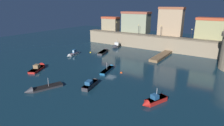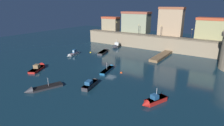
% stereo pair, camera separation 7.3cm
% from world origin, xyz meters
% --- Properties ---
extents(ground_plane, '(132.77, 132.77, 0.00)m').
position_xyz_m(ground_plane, '(0.00, 0.00, 0.00)').
color(ground_plane, '#112D3D').
extents(quay_wall, '(49.71, 3.26, 4.68)m').
position_xyz_m(quay_wall, '(0.00, 23.61, 2.35)').
color(quay_wall, gray).
rests_on(quay_wall, ground).
extents(old_town_backdrop, '(42.51, 4.48, 9.23)m').
position_xyz_m(old_town_backdrop, '(0.18, 27.01, 8.15)').
color(old_town_backdrop, gray).
rests_on(old_town_backdrop, ground).
extents(pier_dock, '(2.38, 12.67, 0.70)m').
position_xyz_m(pier_dock, '(6.98, 15.79, 0.34)').
color(pier_dock, brown).
rests_on(pier_dock, ground).
extents(quay_lamp_0, '(0.32, 0.32, 3.68)m').
position_xyz_m(quay_lamp_0, '(-13.33, 23.61, 7.10)').
color(quay_lamp_0, black).
rests_on(quay_lamp_0, quay_wall).
extents(quay_lamp_1, '(0.32, 0.32, 3.17)m').
position_xyz_m(quay_lamp_1, '(-4.40, 23.61, 6.81)').
color(quay_lamp_1, black).
rests_on(quay_lamp_1, quay_wall).
extents(quay_lamp_2, '(0.32, 0.32, 3.38)m').
position_xyz_m(quay_lamp_2, '(3.47, 23.61, 6.93)').
color(quay_lamp_2, black).
rests_on(quay_lamp_2, quay_wall).
extents(quay_lamp_3, '(0.32, 0.32, 2.97)m').
position_xyz_m(quay_lamp_3, '(12.77, 23.61, 6.69)').
color(quay_lamp_3, black).
rests_on(quay_lamp_3, quay_wall).
extents(moored_boat_0, '(2.16, 5.58, 1.85)m').
position_xyz_m(moored_boat_0, '(-15.51, 2.80, 0.41)').
color(moored_boat_0, silver).
rests_on(moored_boat_0, ground).
extents(moored_boat_1, '(2.59, 7.03, 2.46)m').
position_xyz_m(moored_boat_1, '(0.74, -1.62, 0.28)').
color(moored_boat_1, '#195689').
rests_on(moored_boat_1, ground).
extents(moored_boat_2, '(3.32, 7.22, 1.43)m').
position_xyz_m(moored_boat_2, '(-9.75, 10.89, 0.35)').
color(moored_boat_2, '#333338').
rests_on(moored_boat_2, ground).
extents(moored_boat_3, '(3.18, 5.24, 3.44)m').
position_xyz_m(moored_boat_3, '(-10.55, 18.90, 0.46)').
color(moored_boat_3, '#333338').
rests_on(moored_boat_3, ground).
extents(moored_boat_4, '(3.85, 6.76, 2.47)m').
position_xyz_m(moored_boat_4, '(-3.28, -17.23, 0.24)').
color(moored_boat_4, '#333338').
rests_on(moored_boat_4, ground).
extents(moored_boat_5, '(2.98, 4.87, 2.66)m').
position_xyz_m(moored_boat_5, '(15.14, -10.48, 0.47)').
color(moored_boat_5, red).
rests_on(moored_boat_5, ground).
extents(moored_boat_6, '(2.35, 5.57, 1.59)m').
position_xyz_m(moored_boat_6, '(3.12, -10.71, 0.49)').
color(moored_boat_6, '#333338').
rests_on(moored_boat_6, ground).
extents(moored_boat_7, '(4.44, 6.48, 1.84)m').
position_xyz_m(moored_boat_7, '(-13.44, -10.06, 0.35)').
color(moored_boat_7, red).
rests_on(moored_boat_7, ground).
extents(mooring_buoy_0, '(0.49, 0.49, 0.49)m').
position_xyz_m(mooring_buoy_0, '(-13.29, 8.40, 0.00)').
color(mooring_buoy_0, yellow).
rests_on(mooring_buoy_0, ground).
extents(mooring_buoy_1, '(0.56, 0.56, 0.56)m').
position_xyz_m(mooring_buoy_1, '(4.17, -1.78, 0.00)').
color(mooring_buoy_1, '#EA4C19').
rests_on(mooring_buoy_1, ground).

